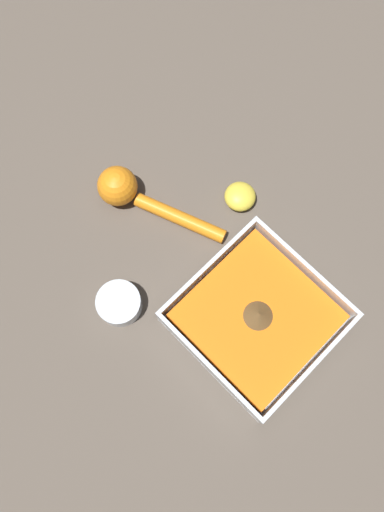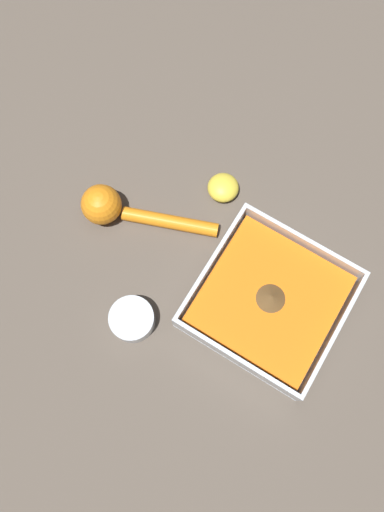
{
  "view_description": "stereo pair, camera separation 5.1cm",
  "coord_description": "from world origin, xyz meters",
  "px_view_note": "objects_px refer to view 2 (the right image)",
  "views": [
    {
      "loc": [
        0.13,
        0.03,
        0.75
      ],
      "look_at": [
        -0.01,
        -0.12,
        0.03
      ],
      "focal_mm": 35.0,
      "sensor_mm": 36.0,
      "label": 1
    },
    {
      "loc": [
        0.17,
        -0.01,
        0.75
      ],
      "look_at": [
        -0.01,
        -0.12,
        0.03
      ],
      "focal_mm": 35.0,
      "sensor_mm": 36.0,
      "label": 2
    }
  ],
  "objects_px": {
    "square_dish": "(269,301)",
    "lemon_squeezer": "(117,209)",
    "lemon_half": "(223,188)",
    "spice_bowl": "(132,319)"
  },
  "relations": [
    {
      "from": "square_dish",
      "to": "lemon_half",
      "type": "relative_size",
      "value": 4.15
    },
    {
      "from": "lemon_squeezer",
      "to": "lemon_half",
      "type": "height_order",
      "value": "lemon_squeezer"
    },
    {
      "from": "square_dish",
      "to": "lemon_squeezer",
      "type": "height_order",
      "value": "lemon_squeezer"
    },
    {
      "from": "square_dish",
      "to": "lemon_squeezer",
      "type": "bearing_deg",
      "value": -90.47
    },
    {
      "from": "spice_bowl",
      "to": "square_dish",
      "type": "bearing_deg",
      "value": 129.18
    },
    {
      "from": "spice_bowl",
      "to": "lemon_half",
      "type": "xyz_separation_m",
      "value": [
        -0.25,
        0.01,
        -0.0
      ]
    },
    {
      "from": "square_dish",
      "to": "lemon_half",
      "type": "distance_m",
      "value": 0.2
    },
    {
      "from": "lemon_squeezer",
      "to": "lemon_half",
      "type": "bearing_deg",
      "value": -155.02
    },
    {
      "from": "lemon_half",
      "to": "lemon_squeezer",
      "type": "bearing_deg",
      "value": -44.59
    },
    {
      "from": "spice_bowl",
      "to": "lemon_half",
      "type": "bearing_deg",
      "value": 178.45
    }
  ]
}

